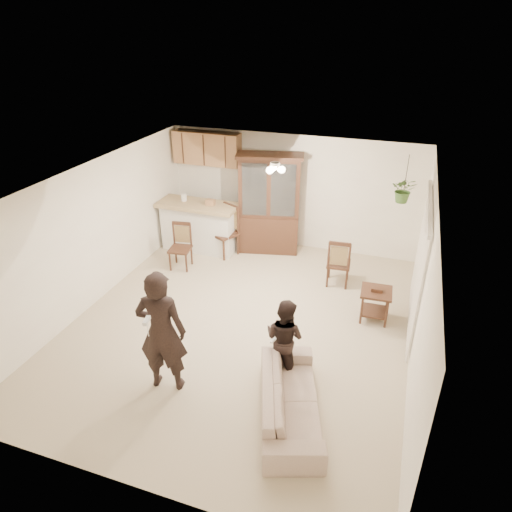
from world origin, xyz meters
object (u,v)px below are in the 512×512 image
(child, at_px, (285,335))
(side_table, at_px, (375,304))
(adult, at_px, (162,333))
(china_hutch, at_px, (269,205))
(sofa, at_px, (290,394))
(chair_bar, at_px, (181,256))
(chair_hutch_left, at_px, (225,241))
(chair_hutch_right, at_px, (338,271))

(child, relative_size, side_table, 2.17)
(adult, bearing_deg, child, -163.87)
(child, xyz_separation_m, china_hutch, (-1.40, 3.73, 0.40))
(sofa, distance_m, chair_bar, 4.46)
(sofa, xyz_separation_m, chair_hutch_left, (-2.54, 3.97, -0.05))
(sofa, height_order, adult, adult)
(china_hutch, bearing_deg, side_table, -50.64)
(sofa, bearing_deg, china_hutch, 2.33)
(china_hutch, xyz_separation_m, side_table, (2.50, -1.94, -0.78))
(side_table, xyz_separation_m, chair_hutch_left, (-3.35, 1.42, 0.02))
(chair_hutch_left, height_order, chair_hutch_right, chair_hutch_left)
(adult, distance_m, chair_hutch_right, 4.02)
(side_table, xyz_separation_m, chair_bar, (-3.98, 0.57, -0.02))
(side_table, bearing_deg, chair_hutch_left, 157.06)
(chair_hutch_left, bearing_deg, adult, -52.97)
(adult, distance_m, chair_hutch_left, 4.10)
(side_table, bearing_deg, adult, -135.33)
(chair_bar, bearing_deg, side_table, -16.12)
(china_hutch, bearing_deg, sofa, -82.19)
(side_table, distance_m, chair_hutch_right, 1.26)
(sofa, relative_size, adult, 1.04)
(sofa, xyz_separation_m, adult, (-1.79, -0.01, 0.53))
(sofa, distance_m, adult, 1.87)
(sofa, bearing_deg, chair_bar, 27.06)
(child, height_order, china_hutch, china_hutch)
(chair_hutch_right, bearing_deg, side_table, 124.41)
(sofa, height_order, chair_bar, chair_bar)
(adult, bearing_deg, sofa, 169.03)
(child, height_order, chair_hutch_left, child)
(side_table, relative_size, chair_hutch_left, 0.56)
(side_table, bearing_deg, chair_bar, 171.78)
(sofa, xyz_separation_m, child, (-0.30, 0.76, 0.31))
(side_table, height_order, chair_bar, chair_bar)
(sofa, height_order, child, child)
(sofa, xyz_separation_m, chair_hutch_right, (0.01, 3.53, -0.09))
(chair_bar, relative_size, chair_hutch_right, 0.96)
(china_hutch, height_order, side_table, china_hutch)
(adult, height_order, chair_hutch_right, adult)
(chair_bar, relative_size, chair_hutch_left, 0.85)
(china_hutch, height_order, chair_hutch_right, china_hutch)
(sofa, relative_size, chair_hutch_right, 1.90)
(adult, height_order, side_table, adult)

